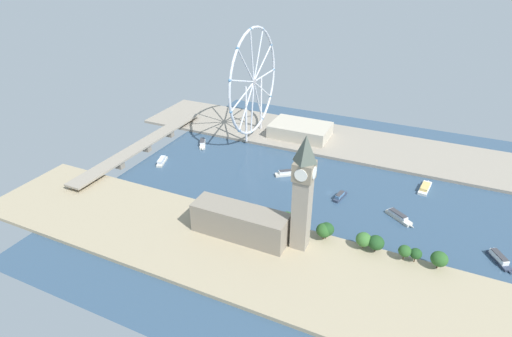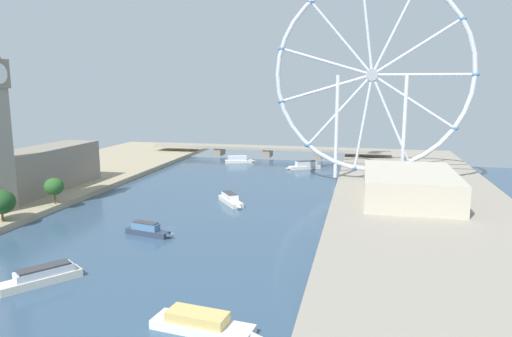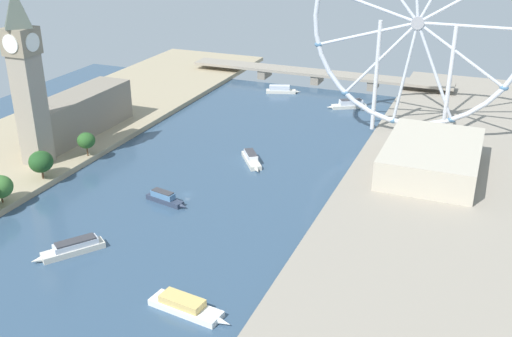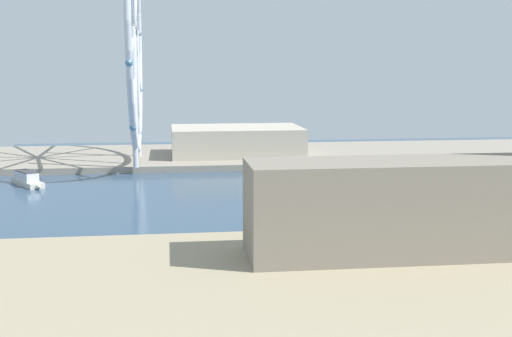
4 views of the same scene
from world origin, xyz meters
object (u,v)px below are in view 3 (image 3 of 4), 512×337
at_px(tour_boat_4, 186,306).
at_px(tour_boat_5, 165,198).
at_px(clock_tower, 26,75).
at_px(parliament_block, 80,113).
at_px(riverside_hall, 432,158).
at_px(tour_boat_1, 251,159).
at_px(ferris_wheel, 418,24).
at_px(tour_boat_6, 73,248).
at_px(river_bridge, 317,74).
at_px(tour_boat_2, 281,90).
at_px(tour_boat_0, 349,104).

distance_m(tour_boat_4, tour_boat_5, 82.08).
distance_m(clock_tower, tour_boat_4, 156.03).
bearing_deg(tour_boat_4, parliament_block, 144.94).
relative_size(riverside_hall, tour_boat_4, 2.16).
bearing_deg(tour_boat_4, tour_boat_1, 110.10).
distance_m(ferris_wheel, tour_boat_6, 212.52).
relative_size(riverside_hall, tour_boat_6, 2.64).
bearing_deg(river_bridge, tour_boat_2, -114.41).
bearing_deg(tour_boat_2, clock_tower, -130.15).
bearing_deg(tour_boat_2, tour_boat_0, -34.77).
bearing_deg(parliament_block, tour_boat_0, 40.95).
bearing_deg(clock_tower, tour_boat_4, -31.51).
height_order(tour_boat_2, tour_boat_4, tour_boat_2).
distance_m(river_bridge, tour_boat_5, 220.48).
xyz_separation_m(ferris_wheel, tour_boat_6, (-99.05, -176.94, -63.61)).
distance_m(parliament_block, tour_boat_2, 150.47).
bearing_deg(tour_boat_4, tour_boat_6, 172.13).
height_order(parliament_block, river_bridge, parliament_block).
distance_m(clock_tower, ferris_wheel, 204.04).
distance_m(tour_boat_5, tour_boat_6, 52.71).
distance_m(tour_boat_0, tour_boat_2, 56.56).
relative_size(ferris_wheel, tour_boat_6, 4.82).
xyz_separation_m(tour_boat_5, tour_boat_6, (-11.24, -51.50, 0.05)).
bearing_deg(tour_boat_6, riverside_hall, 172.59).
bearing_deg(tour_boat_4, ferris_wheel, 85.35).
distance_m(tour_boat_0, tour_boat_1, 113.61).
height_order(river_bridge, tour_boat_5, river_bridge).
distance_m(clock_tower, tour_boat_5, 93.08).
bearing_deg(tour_boat_4, river_bridge, 105.59).
distance_m(clock_tower, riverside_hall, 202.34).
relative_size(clock_tower, tour_boat_4, 2.85).
xyz_separation_m(clock_tower, river_bridge, (85.05, 209.86, -41.98)).
xyz_separation_m(river_bridge, tour_boat_2, (-16.30, -35.92, -4.43)).
distance_m(clock_tower, parliament_block, 56.81).
bearing_deg(riverside_hall, ferris_wheel, 111.79).
bearing_deg(riverside_hall, parliament_block, -174.18).
bearing_deg(tour_boat_0, riverside_hall, 94.35).
xyz_separation_m(parliament_block, ferris_wheel, (175.27, 70.10, 51.17)).
distance_m(parliament_block, tour_boat_0, 173.37).
relative_size(ferris_wheel, riverside_hall, 1.83).
distance_m(ferris_wheel, tour_boat_1, 115.87).
bearing_deg(tour_boat_2, river_bridge, 47.00).
height_order(tour_boat_0, tour_boat_2, tour_boat_0).
relative_size(clock_tower, ferris_wheel, 0.72).
relative_size(tour_boat_0, tour_boat_4, 0.82).
bearing_deg(riverside_hall, tour_boat_2, 137.47).
bearing_deg(tour_boat_6, tour_boat_5, -156.50).
distance_m(tour_boat_2, tour_boat_6, 235.95).
bearing_deg(tour_boat_0, tour_boat_4, 60.58).
relative_size(tour_boat_0, tour_boat_5, 1.11).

